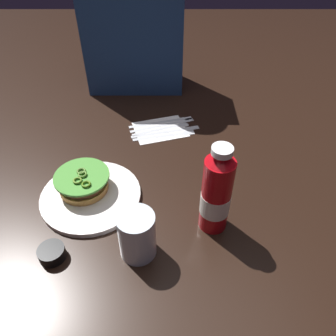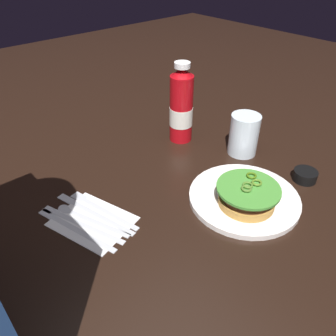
% 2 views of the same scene
% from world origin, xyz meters
% --- Properties ---
extents(ground_plane, '(3.00, 3.00, 0.00)m').
position_xyz_m(ground_plane, '(0.00, 0.00, 0.00)').
color(ground_plane, black).
extents(dinner_plate, '(0.25, 0.25, 0.01)m').
position_xyz_m(dinner_plate, '(-0.12, -0.03, 0.01)').
color(dinner_plate, white).
rests_on(dinner_plate, ground_plane).
extents(burger_sandwich, '(0.14, 0.14, 0.05)m').
position_xyz_m(burger_sandwich, '(-0.14, -0.01, 0.04)').
color(burger_sandwich, '#BC863D').
rests_on(burger_sandwich, dinner_plate).
extents(ketchup_bottle, '(0.07, 0.07, 0.23)m').
position_xyz_m(ketchup_bottle, '(0.18, -0.11, 0.10)').
color(ketchup_bottle, '#B50B12').
rests_on(ketchup_bottle, ground_plane).
extents(water_glass, '(0.08, 0.08, 0.11)m').
position_xyz_m(water_glass, '(0.01, -0.19, 0.06)').
color(water_glass, silver).
rests_on(water_glass, ground_plane).
extents(condiment_cup, '(0.06, 0.06, 0.03)m').
position_xyz_m(condiment_cup, '(-0.18, -0.20, 0.01)').
color(condiment_cup, black).
rests_on(condiment_cup, ground_plane).
extents(napkin, '(0.19, 0.17, 0.00)m').
position_xyz_m(napkin, '(0.05, 0.27, 0.00)').
color(napkin, white).
rests_on(napkin, ground_plane).
extents(fork_utensil, '(0.20, 0.06, 0.00)m').
position_xyz_m(fork_utensil, '(0.08, 0.23, 0.00)').
color(fork_utensil, silver).
rests_on(fork_utensil, napkin).
extents(table_knife, '(0.22, 0.07, 0.00)m').
position_xyz_m(table_knife, '(0.08, 0.25, 0.00)').
color(table_knife, silver).
rests_on(table_knife, napkin).
extents(spoon_utensil, '(0.18, 0.08, 0.00)m').
position_xyz_m(spoon_utensil, '(0.07, 0.28, 0.00)').
color(spoon_utensil, silver).
rests_on(spoon_utensil, napkin).
extents(steak_knife, '(0.21, 0.09, 0.00)m').
position_xyz_m(steak_knife, '(0.07, 0.29, 0.00)').
color(steak_knife, silver).
rests_on(steak_knife, napkin).
extents(butter_knife, '(0.21, 0.07, 0.00)m').
position_xyz_m(butter_knife, '(0.06, 0.31, 0.00)').
color(butter_knife, silver).
rests_on(butter_knife, napkin).
extents(diner_person, '(0.34, 0.17, 0.58)m').
position_xyz_m(diner_person, '(-0.05, 0.56, 0.26)').
color(diner_person, navy).
rests_on(diner_person, ground_plane).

